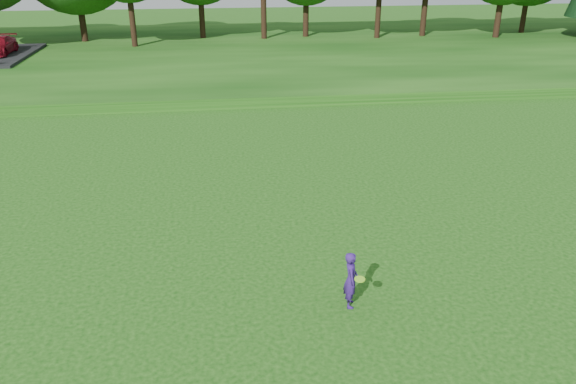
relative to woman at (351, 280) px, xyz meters
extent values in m
plane|color=#11410C|center=(-4.16, -1.10, -0.72)|extent=(140.00, 140.00, 0.00)
cube|color=#11410C|center=(-4.16, 32.90, -0.42)|extent=(130.00, 30.00, 0.60)
cube|color=gray|center=(-4.16, 18.90, -0.70)|extent=(130.00, 1.60, 0.04)
imported|color=#381A75|center=(0.00, 0.00, 0.00)|extent=(0.42, 0.57, 1.45)
cylinder|color=#94E724|center=(0.08, -0.46, 0.30)|extent=(0.25, 0.25, 0.04)
camera|label=1|loc=(-2.93, -11.06, 7.33)|focal=35.00mm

